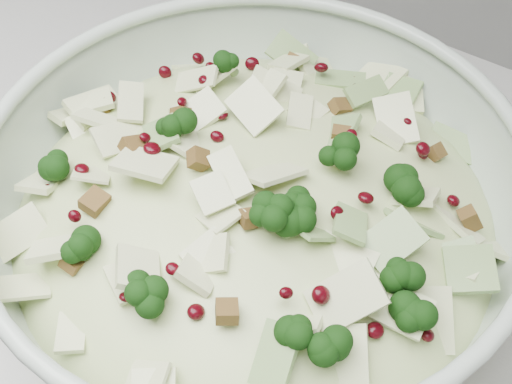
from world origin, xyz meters
TOP-DOWN VIEW (x-y plane):
  - counter at (0.00, 1.70)m, footprint 3.60×0.60m
  - mixing_bowl at (0.45, 1.60)m, footprint 0.48×0.48m
  - salad at (0.45, 1.60)m, footprint 0.35×0.35m

SIDE VIEW (x-z plane):
  - counter at x=0.00m, z-range 0.00..0.90m
  - mixing_bowl at x=0.45m, z-range 0.90..1.05m
  - salad at x=0.45m, z-range 0.93..1.08m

